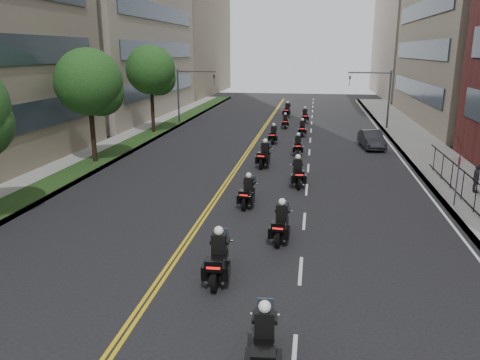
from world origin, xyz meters
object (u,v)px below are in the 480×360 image
object	(u,v)px
motorcycle_4	(248,193)
parked_sedan	(372,139)
motorcycle_2	(218,260)
motorcycle_1	(264,345)
motorcycle_11	(305,116)
motorcycle_12	(287,111)
motorcycle_10	(285,122)
pedestrian_c	(476,178)
motorcycle_8	(273,135)
motorcycle_7	(298,146)
motorcycle_5	(298,174)
motorcycle_9	(302,129)
motorcycle_3	(281,224)
motorcycle_6	(265,156)

from	to	relation	value
motorcycle_4	parked_sedan	world-z (taller)	motorcycle_4
motorcycle_2	motorcycle_4	size ratio (longest dim) A/B	1.11
motorcycle_1	motorcycle_11	distance (m)	40.53
motorcycle_4	motorcycle_12	distance (m)	32.38
motorcycle_12	motorcycle_10	bearing A→B (deg)	-83.14
motorcycle_2	motorcycle_11	distance (m)	36.20
motorcycle_4	pedestrian_c	bearing A→B (deg)	22.45
motorcycle_1	motorcycle_8	world-z (taller)	motorcycle_1
motorcycle_8	pedestrian_c	size ratio (longest dim) A/B	1.45
motorcycle_7	motorcycle_11	world-z (taller)	motorcycle_11
motorcycle_5	motorcycle_12	size ratio (longest dim) A/B	0.97
motorcycle_1	motorcycle_5	size ratio (longest dim) A/B	1.00
motorcycle_12	motorcycle_9	bearing A→B (deg)	-75.43
motorcycle_4	pedestrian_c	distance (m)	12.29
motorcycle_1	motorcycle_7	world-z (taller)	motorcycle_1
motorcycle_8	motorcycle_7	bearing A→B (deg)	-61.91
motorcycle_12	motorcycle_8	bearing A→B (deg)	-85.81
motorcycle_3	motorcycle_9	size ratio (longest dim) A/B	1.09
motorcycle_8	motorcycle_11	distance (m)	12.03
motorcycle_7	motorcycle_9	xyz separation A→B (m)	(0.08, 7.86, -0.01)
motorcycle_1	motorcycle_7	xyz separation A→B (m)	(-0.14, 24.57, -0.07)
motorcycle_2	parked_sedan	xyz separation A→B (m)	(7.52, 23.53, -0.05)
motorcycle_2	motorcycle_5	xyz separation A→B (m)	(2.18, 11.84, -0.02)
motorcycle_1	motorcycle_12	world-z (taller)	motorcycle_12
motorcycle_3	motorcycle_4	xyz separation A→B (m)	(-1.94, 4.08, -0.02)
motorcycle_2	motorcycle_11	size ratio (longest dim) A/B	1.09
motorcycle_4	motorcycle_5	bearing A→B (deg)	65.17
motorcycle_8	motorcycle_12	distance (m)	15.87
motorcycle_5	motorcycle_11	world-z (taller)	motorcycle_5
motorcycle_5	motorcycle_11	xyz separation A→B (m)	(-0.19, 24.30, -0.04)
motorcycle_4	motorcycle_6	distance (m)	8.25
motorcycle_5	motorcycle_9	world-z (taller)	motorcycle_5
motorcycle_12	parked_sedan	distance (m)	18.35
motorcycle_2	motorcycle_1	bearing A→B (deg)	-68.17
motorcycle_10	parked_sedan	distance (m)	11.50
motorcycle_7	motorcycle_12	world-z (taller)	motorcycle_12
motorcycle_3	motorcycle_4	world-z (taller)	motorcycle_3
motorcycle_3	motorcycle_6	bearing A→B (deg)	103.05
motorcycle_8	motorcycle_6	bearing A→B (deg)	-88.69
parked_sedan	motorcycle_1	bearing A→B (deg)	-107.82
motorcycle_2	motorcycle_5	world-z (taller)	motorcycle_2
motorcycle_6	parked_sedan	xyz separation A→B (m)	(7.69, 7.46, -0.05)
motorcycle_4	motorcycle_12	bearing A→B (deg)	94.90
motorcycle_1	motorcycle_9	xyz separation A→B (m)	(-0.06, 32.43, -0.08)
motorcycle_3	motorcycle_4	size ratio (longest dim) A/B	1.04
motorcycle_9	motorcycle_12	size ratio (longest dim) A/B	0.87
motorcycle_9	pedestrian_c	bearing A→B (deg)	-61.40
motorcycle_7	motorcycle_12	bearing A→B (deg)	93.03
motorcycle_3	pedestrian_c	bearing A→B (deg)	42.39
motorcycle_6	motorcycle_8	xyz separation A→B (m)	(-0.14, 8.26, -0.08)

